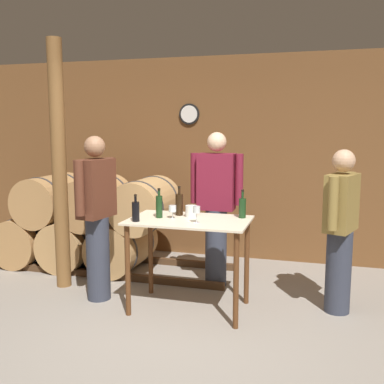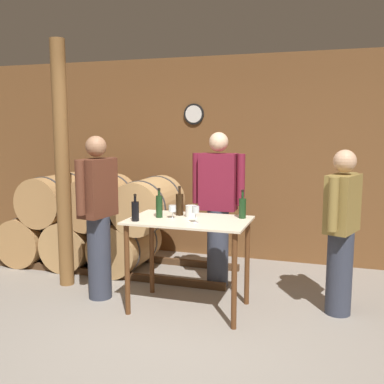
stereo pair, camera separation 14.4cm
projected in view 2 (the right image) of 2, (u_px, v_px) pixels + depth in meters
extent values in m
plane|color=gray|center=(171.00, 347.00, 3.64)|extent=(14.00, 14.00, 0.00)
cube|color=brown|center=(241.00, 159.00, 5.98)|extent=(8.40, 0.05, 2.70)
cylinder|color=black|center=(194.00, 114.00, 6.06)|extent=(0.28, 0.03, 0.28)
cylinder|color=white|center=(194.00, 114.00, 6.05)|extent=(0.23, 0.01, 0.23)
cube|color=#4C331E|center=(65.00, 269.00, 5.52)|extent=(4.06, 0.06, 0.08)
cube|color=#4C331E|center=(94.00, 254.00, 6.18)|extent=(4.06, 0.06, 0.08)
cylinder|color=#AD7F4C|center=(37.00, 237.00, 6.01)|extent=(0.62, 0.88, 0.62)
cylinder|color=#38383D|center=(24.00, 242.00, 5.76)|extent=(0.64, 0.03, 0.64)
cylinder|color=#38383D|center=(49.00, 233.00, 6.26)|extent=(0.64, 0.03, 0.64)
cylinder|color=tan|center=(80.00, 241.00, 5.81)|extent=(0.62, 0.88, 0.62)
cylinder|color=#38383D|center=(68.00, 246.00, 5.56)|extent=(0.64, 0.03, 0.64)
cylinder|color=#38383D|center=(90.00, 236.00, 6.06)|extent=(0.64, 0.03, 0.64)
cylinder|color=tan|center=(125.00, 245.00, 5.61)|extent=(0.62, 0.88, 0.62)
cylinder|color=#38383D|center=(116.00, 250.00, 5.36)|extent=(0.64, 0.03, 0.64)
cylinder|color=#38383D|center=(135.00, 240.00, 5.86)|extent=(0.64, 0.03, 0.64)
cylinder|color=#AD7F4C|center=(56.00, 199.00, 5.83)|extent=(0.62, 0.88, 0.62)
cylinder|color=#38383D|center=(44.00, 202.00, 5.58)|extent=(0.64, 0.03, 0.64)
cylinder|color=#38383D|center=(68.00, 196.00, 6.08)|extent=(0.64, 0.03, 0.64)
cylinder|color=#AD7F4C|center=(101.00, 202.00, 5.63)|extent=(0.62, 0.88, 0.62)
cylinder|color=#38383D|center=(90.00, 205.00, 5.38)|extent=(0.64, 0.03, 0.64)
cylinder|color=#38383D|center=(111.00, 198.00, 5.88)|extent=(0.64, 0.03, 0.64)
cylinder|color=tan|center=(149.00, 204.00, 5.43)|extent=(0.62, 0.88, 0.62)
cylinder|color=#38383D|center=(140.00, 208.00, 5.18)|extent=(0.64, 0.03, 0.64)
cylinder|color=#38383D|center=(157.00, 201.00, 5.68)|extent=(0.64, 0.03, 0.64)
cube|color=beige|center=(189.00, 220.00, 4.29)|extent=(1.15, 0.71, 0.02)
cylinder|color=#593319|center=(127.00, 270.00, 4.23)|extent=(0.05, 0.05, 0.88)
cylinder|color=#593319|center=(234.00, 281.00, 3.92)|extent=(0.05, 0.05, 0.88)
cylinder|color=#593319|center=(152.00, 253.00, 4.79)|extent=(0.05, 0.05, 0.88)
cylinder|color=#593319|center=(247.00, 262.00, 4.48)|extent=(0.05, 0.05, 0.88)
cylinder|color=brown|center=(62.00, 166.00, 4.92)|extent=(0.16, 0.16, 2.70)
cylinder|color=black|center=(135.00, 211.00, 4.20)|extent=(0.07, 0.07, 0.18)
cylinder|color=black|center=(135.00, 198.00, 4.18)|extent=(0.02, 0.02, 0.07)
cylinder|color=black|center=(135.00, 195.00, 4.18)|extent=(0.03, 0.03, 0.02)
cylinder|color=#193819|center=(159.00, 207.00, 4.36)|extent=(0.06, 0.06, 0.21)
cylinder|color=#193819|center=(159.00, 192.00, 4.34)|extent=(0.02, 0.02, 0.07)
cylinder|color=black|center=(159.00, 189.00, 4.34)|extent=(0.03, 0.03, 0.02)
cylinder|color=black|center=(180.00, 205.00, 4.48)|extent=(0.08, 0.08, 0.21)
cylinder|color=black|center=(180.00, 190.00, 4.45)|extent=(0.02, 0.02, 0.08)
cylinder|color=black|center=(180.00, 187.00, 4.45)|extent=(0.03, 0.03, 0.02)
cylinder|color=#193819|center=(242.00, 208.00, 4.33)|extent=(0.07, 0.07, 0.19)
cylinder|color=#193819|center=(243.00, 194.00, 4.31)|extent=(0.02, 0.02, 0.09)
cylinder|color=black|center=(243.00, 191.00, 4.30)|extent=(0.03, 0.03, 0.02)
cylinder|color=silver|center=(172.00, 218.00, 4.34)|extent=(0.06, 0.06, 0.00)
cylinder|color=silver|center=(172.00, 215.00, 4.33)|extent=(0.01, 0.01, 0.06)
cylinder|color=silver|center=(172.00, 208.00, 4.32)|extent=(0.07, 0.07, 0.06)
cylinder|color=silver|center=(196.00, 223.00, 4.13)|extent=(0.06, 0.06, 0.00)
cylinder|color=silver|center=(196.00, 218.00, 4.12)|extent=(0.01, 0.01, 0.09)
cylinder|color=silver|center=(196.00, 210.00, 4.11)|extent=(0.07, 0.07, 0.06)
cylinder|color=white|center=(191.00, 211.00, 4.40)|extent=(0.11, 0.11, 0.11)
cylinder|color=#333847|center=(339.00, 273.00, 4.26)|extent=(0.24, 0.24, 0.80)
cube|color=olive|center=(343.00, 204.00, 4.16)|extent=(0.34, 0.45, 0.54)
sphere|color=tan|center=(345.00, 161.00, 4.10)|extent=(0.21, 0.21, 0.21)
cylinder|color=olive|center=(352.00, 197.00, 4.35)|extent=(0.09, 0.09, 0.49)
cylinder|color=olive|center=(333.00, 204.00, 3.96)|extent=(0.09, 0.09, 0.49)
cylinder|color=#333847|center=(99.00, 257.00, 4.66)|extent=(0.24, 0.24, 0.87)
cube|color=#592D1E|center=(97.00, 188.00, 4.55)|extent=(0.29, 0.43, 0.59)
sphere|color=#9E7051|center=(96.00, 146.00, 4.49)|extent=(0.21, 0.21, 0.21)
cylinder|color=#592D1E|center=(80.00, 188.00, 4.33)|extent=(0.09, 0.09, 0.53)
cylinder|color=#592D1E|center=(112.00, 182.00, 4.76)|extent=(0.09, 0.09, 0.53)
cylinder|color=#333847|center=(218.00, 248.00, 5.02)|extent=(0.24, 0.24, 0.87)
cube|color=maroon|center=(218.00, 182.00, 4.91)|extent=(0.40, 0.22, 0.62)
sphere|color=beige|center=(219.00, 142.00, 4.85)|extent=(0.21, 0.21, 0.21)
cylinder|color=maroon|center=(241.00, 180.00, 4.83)|extent=(0.09, 0.09, 0.56)
cylinder|color=maroon|center=(197.00, 178.00, 4.98)|extent=(0.09, 0.09, 0.56)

